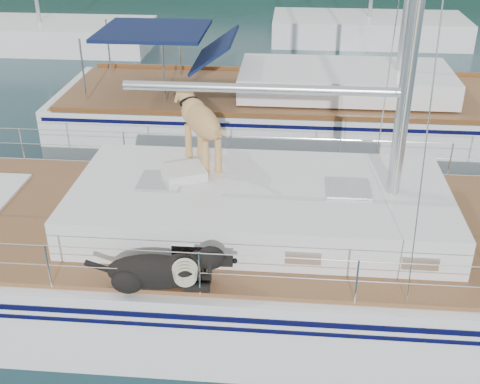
# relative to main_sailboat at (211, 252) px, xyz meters

# --- Properties ---
(ground) EXTENTS (120.00, 120.00, 0.00)m
(ground) POSITION_rel_main_sailboat_xyz_m (-0.09, 0.00, -0.68)
(ground) COLOR black
(ground) RESTS_ON ground
(main_sailboat) EXTENTS (12.00, 3.80, 14.01)m
(main_sailboat) POSITION_rel_main_sailboat_xyz_m (0.00, 0.00, 0.00)
(main_sailboat) COLOR white
(main_sailboat) RESTS_ON ground
(neighbor_sailboat) EXTENTS (11.00, 3.50, 13.30)m
(neighbor_sailboat) POSITION_rel_main_sailboat_xyz_m (1.22, 6.20, -0.06)
(neighbor_sailboat) COLOR white
(neighbor_sailboat) RESTS_ON ground
(bg_boat_west) EXTENTS (8.00, 3.00, 11.65)m
(bg_boat_west) POSITION_rel_main_sailboat_xyz_m (-8.09, 14.00, -0.24)
(bg_boat_west) COLOR white
(bg_boat_west) RESTS_ON ground
(bg_boat_center) EXTENTS (7.20, 3.00, 11.65)m
(bg_boat_center) POSITION_rel_main_sailboat_xyz_m (3.91, 16.00, -0.23)
(bg_boat_center) COLOR white
(bg_boat_center) RESTS_ON ground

